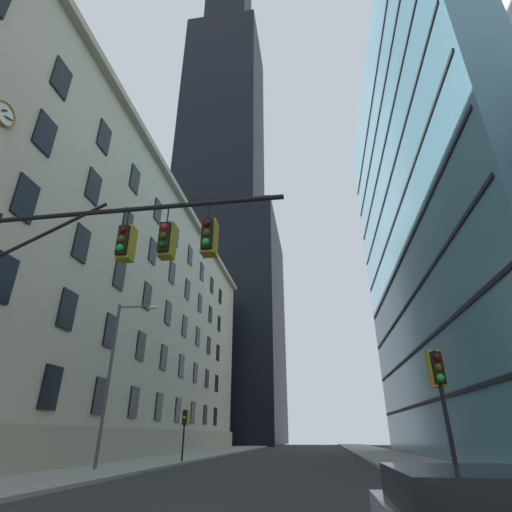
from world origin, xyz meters
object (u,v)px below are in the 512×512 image
(traffic_light_far_left, at_px, (185,420))
(traffic_light_near_right, at_px, (438,377))
(traffic_signal_mast, at_px, (104,267))
(street_lamppost, at_px, (116,366))

(traffic_light_far_left, bearing_deg, traffic_light_near_right, -51.34)
(traffic_signal_mast, distance_m, traffic_light_far_left, 19.75)
(traffic_light_far_left, height_order, street_lamppost, street_lamppost)
(traffic_light_near_right, distance_m, traffic_light_far_left, 20.50)
(traffic_light_near_right, height_order, street_lamppost, street_lamppost)
(traffic_light_far_left, xyz_separation_m, street_lamppost, (-1.78, -7.46, 2.56))
(traffic_signal_mast, distance_m, street_lamppost, 12.89)
(traffic_light_far_left, distance_m, street_lamppost, 8.09)
(traffic_light_near_right, relative_size, traffic_light_far_left, 1.20)
(street_lamppost, bearing_deg, traffic_signal_mast, -65.05)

